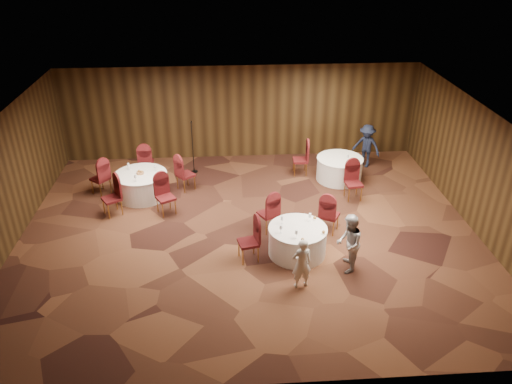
{
  "coord_description": "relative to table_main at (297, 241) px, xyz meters",
  "views": [
    {
      "loc": [
        -0.58,
        -11.17,
        7.24
      ],
      "look_at": [
        0.2,
        0.2,
        1.1
      ],
      "focal_mm": 35.0,
      "sensor_mm": 36.0,
      "label": 1
    }
  ],
  "objects": [
    {
      "name": "tabletop_main",
      "position": [
        0.1,
        -0.09,
        0.46
      ],
      "size": [
        1.12,
        1.1,
        0.22
      ],
      "color": "silver",
      "rests_on": "table_main"
    },
    {
      "name": "woman_a",
      "position": [
        -0.1,
        -1.27,
        0.25
      ],
      "size": [
        0.51,
        0.39,
        1.25
      ],
      "primitive_type": "imported",
      "rotation": [
        0.0,
        0.0,
        3.35
      ],
      "color": "silver",
      "rests_on": "ground"
    },
    {
      "name": "tabletop_right",
      "position": [
        2.09,
        3.75,
        0.52
      ],
      "size": [
        0.08,
        0.08,
        0.22
      ],
      "color": "silver",
      "rests_on": "table_right"
    },
    {
      "name": "room_shell",
      "position": [
        -1.13,
        1.04,
        1.59
      ],
      "size": [
        12.0,
        12.0,
        12.0
      ],
      "color": "silver",
      "rests_on": "ground"
    },
    {
      "name": "chairs_right",
      "position": [
        1.39,
        3.57,
        0.12
      ],
      "size": [
        1.89,
        2.32,
        1.0
      ],
      "color": "#3A0C0B",
      "rests_on": "ground"
    },
    {
      "name": "woman_b",
      "position": [
        1.08,
        -0.72,
        0.35
      ],
      "size": [
        0.68,
        0.81,
        1.46
      ],
      "primitive_type": "imported",
      "rotation": [
        0.0,
        0.0,
        4.51
      ],
      "color": "#B0B0B5",
      "rests_on": "ground"
    },
    {
      "name": "man_c",
      "position": [
        3.0,
        4.9,
        0.36
      ],
      "size": [
        1.09,
        1.0,
        1.47
      ],
      "primitive_type": "imported",
      "rotation": [
        0.0,
        0.0,
        5.66
      ],
      "color": "black",
      "rests_on": "ground"
    },
    {
      "name": "tabletop_left",
      "position": [
        -4.22,
        3.27,
        0.45
      ],
      "size": [
        0.88,
        0.86,
        0.22
      ],
      "color": "silver",
      "rests_on": "table_left"
    },
    {
      "name": "ground",
      "position": [
        -1.13,
        1.04,
        -0.38
      ],
      "size": [
        12.0,
        12.0,
        0.0
      ],
      "primitive_type": "plane",
      "color": "black",
      "rests_on": "ground"
    },
    {
      "name": "table_left",
      "position": [
        -4.22,
        3.28,
        0.0
      ],
      "size": [
        1.56,
        1.56,
        0.74
      ],
      "color": "white",
      "rests_on": "ground"
    },
    {
      "name": "table_right",
      "position": [
        1.91,
        3.98,
        0.0
      ],
      "size": [
        1.46,
        1.46,
        0.74
      ],
      "color": "white",
      "rests_on": "ground"
    },
    {
      "name": "mic_stand",
      "position": [
        -2.74,
        4.84,
        0.15
      ],
      "size": [
        0.24,
        0.24,
        1.75
      ],
      "color": "black",
      "rests_on": "ground"
    },
    {
      "name": "chairs_left",
      "position": [
        -4.19,
        3.25,
        0.12
      ],
      "size": [
        3.28,
        3.03,
        1.0
      ],
      "color": "#3A0C0B",
      "rests_on": "ground"
    },
    {
      "name": "chairs_main",
      "position": [
        -0.29,
        0.64,
        0.12
      ],
      "size": [
        2.86,
        1.98,
        1.0
      ],
      "color": "#3A0C0B",
      "rests_on": "ground"
    },
    {
      "name": "table_main",
      "position": [
        0.0,
        0.0,
        0.0
      ],
      "size": [
        1.44,
        1.44,
        0.74
      ],
      "color": "white",
      "rests_on": "ground"
    }
  ]
}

